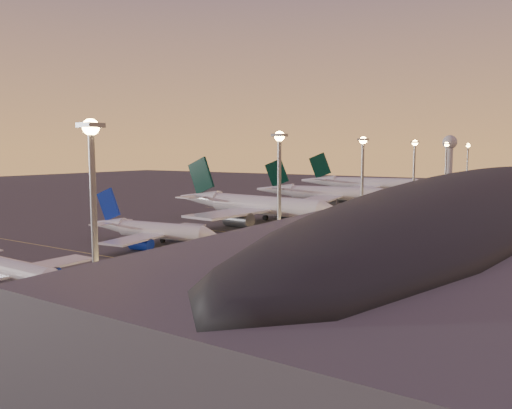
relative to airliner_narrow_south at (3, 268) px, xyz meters
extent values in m
plane|color=#454340|center=(-0.54, 30.28, -3.10)|extent=(700.00, 700.00, 0.00)
cylinder|color=silver|center=(2.91, -0.06, 0.06)|extent=(20.75, 3.92, 3.52)
cone|color=silver|center=(14.91, -0.29, 0.06)|extent=(3.40, 3.58, 3.52)
cube|color=silver|center=(1.91, -0.04, -0.56)|extent=(6.57, 29.76, 0.39)
cylinder|color=#1028A0|center=(2.70, 6.47, -1.75)|extent=(4.72, 2.73, 2.64)
cylinder|color=black|center=(11.59, -0.22, -2.40)|extent=(0.29, 0.29, 1.39)
cylinder|color=black|center=(11.59, -0.22, -2.60)|extent=(1.00, 0.64, 0.99)
cylinder|color=black|center=(1.29, 2.44, -2.40)|extent=(0.29, 0.29, 1.39)
cylinder|color=black|center=(1.29, 2.44, -2.60)|extent=(1.00, 0.64, 0.99)
cylinder|color=silver|center=(-3.20, 41.09, 0.42)|extent=(23.36, 6.78, 3.92)
cone|color=silver|center=(10.08, 42.77, 0.42)|extent=(4.18, 4.36, 3.92)
cone|color=silver|center=(-19.79, 38.99, 0.91)|extent=(10.82, 5.20, 3.92)
cube|color=silver|center=(-4.30, 40.95, -0.27)|extent=(10.78, 33.62, 0.43)
cylinder|color=#1028A0|center=(-4.48, 48.25, -1.60)|extent=(5.53, 3.57, 2.94)
cylinder|color=#1028A0|center=(-2.66, 33.83, -1.60)|extent=(5.53, 3.57, 2.94)
cube|color=#1028A0|center=(-19.28, 39.06, 5.99)|extent=(7.20, 1.48, 8.51)
cube|color=silver|center=(-18.54, 39.15, 1.49)|extent=(5.18, 12.27, 0.27)
cylinder|color=black|center=(6.40, 42.30, -2.32)|extent=(0.35, 0.35, 1.55)
cylinder|color=black|center=(6.40, 42.30, -2.55)|extent=(1.18, 0.82, 1.10)
cylinder|color=black|center=(-5.39, 43.58, -2.32)|extent=(0.35, 0.35, 1.55)
cylinder|color=black|center=(-5.39, 43.58, -2.55)|extent=(1.18, 0.82, 1.10)
cylinder|color=black|center=(-4.70, 38.13, -2.32)|extent=(0.35, 0.35, 1.55)
cylinder|color=black|center=(-4.70, 38.13, -2.55)|extent=(1.18, 0.82, 1.10)
cylinder|color=silver|center=(-2.30, 86.72, 2.30)|extent=(40.02, 9.23, 6.00)
cone|color=silver|center=(20.65, 84.84, 2.30)|extent=(6.87, 6.50, 6.00)
cone|color=silver|center=(-30.99, 89.08, 3.05)|extent=(18.34, 7.44, 6.00)
cube|color=silver|center=(-4.21, 86.88, 1.25)|extent=(16.22, 58.72, 0.66)
cylinder|color=slate|center=(-1.89, 99.49, -0.77)|extent=(9.29, 5.22, 4.50)
cylinder|color=slate|center=(-3.98, 74.07, -0.77)|extent=(9.29, 5.22, 4.50)
cube|color=black|center=(-30.09, 89.01, 10.80)|extent=(11.86, 1.87, 13.31)
cube|color=silver|center=(-28.82, 88.90, 3.95)|extent=(8.08, 21.32, 0.42)
cylinder|color=black|center=(14.30, 85.36, -1.90)|extent=(0.52, 0.52, 2.40)
cylinder|color=black|center=(14.30, 85.36, -2.26)|extent=(1.76, 1.18, 1.68)
cylinder|color=black|center=(-5.14, 91.17, -1.90)|extent=(0.52, 0.52, 2.40)
cylinder|color=black|center=(-5.14, 91.17, -2.26)|extent=(1.76, 1.18, 1.68)
cylinder|color=black|center=(-5.83, 82.80, -1.90)|extent=(0.52, 0.52, 2.40)
cylinder|color=black|center=(-5.83, 82.80, -2.26)|extent=(1.76, 1.18, 1.68)
cylinder|color=silver|center=(-4.27, 144.74, 1.95)|extent=(37.45, 11.80, 5.60)
cone|color=silver|center=(16.93, 148.39, 1.95)|extent=(6.84, 6.53, 5.60)
cone|color=silver|center=(-30.76, 140.18, 2.65)|extent=(17.43, 8.36, 5.60)
cube|color=silver|center=(-6.04, 144.44, 0.97)|extent=(19.78, 55.18, 0.62)
cylinder|color=slate|center=(-6.88, 156.38, -0.92)|extent=(8.95, 5.56, 4.20)
cylinder|color=slate|center=(-2.84, 132.90, -0.92)|extent=(8.95, 5.56, 4.20)
cube|color=black|center=(-29.94, 140.32, 9.88)|extent=(11.03, 2.70, 12.43)
cube|color=silver|center=(-28.76, 140.52, 3.49)|extent=(9.19, 20.22, 0.39)
cylinder|color=black|center=(11.06, 147.38, -1.98)|extent=(0.52, 0.52, 2.24)
cylinder|color=black|center=(11.06, 147.38, -2.31)|extent=(1.71, 1.23, 1.57)
cylinder|color=black|center=(-7.88, 148.10, -1.98)|extent=(0.52, 0.52, 2.24)
cylinder|color=black|center=(-7.88, 148.10, -2.31)|extent=(1.71, 1.23, 1.57)
cylinder|color=black|center=(-6.55, 140.37, -1.98)|extent=(0.52, 0.52, 2.24)
cylinder|color=black|center=(-6.55, 140.37, -2.31)|extent=(1.71, 1.23, 1.57)
cylinder|color=silver|center=(-7.79, 200.80, 2.59)|extent=(42.23, 10.54, 6.32)
cone|color=silver|center=(16.35, 203.27, 2.59)|extent=(7.35, 6.97, 6.32)
cone|color=silver|center=(-37.98, 197.72, 3.38)|extent=(19.42, 8.21, 6.32)
cube|color=silver|center=(-9.81, 200.60, 1.49)|extent=(18.29, 62.02, 0.70)
cylinder|color=slate|center=(-9.83, 214.11, -0.65)|extent=(9.87, 5.68, 4.74)
cylinder|color=slate|center=(-7.10, 187.36, -0.65)|extent=(9.87, 5.68, 4.74)
cube|color=black|center=(-37.04, 197.81, 11.55)|extent=(12.50, 2.21, 14.03)
cube|color=silver|center=(-35.70, 197.95, 4.33)|extent=(8.94, 22.57, 0.44)
cylinder|color=black|center=(9.67, 202.59, -1.83)|extent=(0.55, 0.55, 2.53)
cylinder|color=black|center=(9.67, 202.59, -2.21)|extent=(1.87, 1.28, 1.77)
cylinder|color=black|center=(-11.60, 204.86, -1.83)|extent=(0.55, 0.55, 2.53)
cylinder|color=black|center=(-11.60, 204.86, -2.21)|extent=(1.87, 1.28, 1.77)
cylinder|color=black|center=(-10.70, 196.06, -1.83)|extent=(0.55, 0.55, 2.53)
cylinder|color=black|center=(-10.70, 196.06, -2.21)|extent=(1.87, 1.28, 1.77)
cube|color=#505056|center=(61.46, 102.78, 2.90)|extent=(40.00, 255.00, 12.00)
ellipsoid|color=black|center=(61.46, 102.78, 8.90)|extent=(39.00, 253.00, 10.92)
cube|color=#F1B759|center=(41.26, 102.78, 1.90)|extent=(0.40, 244.80, 8.00)
cube|color=slate|center=(33.46, 0.28, 1.40)|extent=(16.00, 3.20, 3.00)
cylinder|color=gray|center=(25.46, 0.28, -0.90)|extent=(0.70, 0.70, 4.40)
cube|color=slate|center=(33.46, 40.28, 1.40)|extent=(16.00, 3.20, 3.00)
cylinder|color=gray|center=(25.46, 40.28, -0.90)|extent=(0.70, 0.70, 4.40)
cube|color=slate|center=(33.46, 85.28, 1.40)|extent=(16.00, 3.20, 3.00)
cylinder|color=gray|center=(25.46, 85.28, -0.90)|extent=(0.70, 0.70, 4.40)
cube|color=slate|center=(33.46, 142.28, 1.40)|extent=(16.00, 3.20, 3.00)
cylinder|color=gray|center=(25.46, 142.28, -0.90)|extent=(0.70, 0.70, 4.40)
cube|color=slate|center=(33.46, 198.28, 1.40)|extent=(16.00, 3.20, 3.00)
cylinder|color=gray|center=(25.46, 198.28, -0.90)|extent=(0.70, 0.70, 4.40)
cylinder|color=gray|center=(35.46, -9.72, 9.40)|extent=(0.70, 0.70, 25.00)
cube|color=gray|center=(35.46, -9.72, 22.10)|extent=(2.20, 2.20, 0.50)
sphere|color=#FFC05B|center=(35.46, -9.72, 21.90)|extent=(1.80, 1.80, 1.80)
cylinder|color=gray|center=(35.46, 30.28, 9.40)|extent=(0.70, 0.70, 25.00)
cube|color=gray|center=(35.46, 30.28, 22.10)|extent=(2.20, 2.20, 0.50)
sphere|color=#FFC05B|center=(35.46, 30.28, 21.90)|extent=(1.80, 1.80, 1.80)
cylinder|color=gray|center=(35.46, 70.28, 9.40)|extent=(0.70, 0.70, 25.00)
cube|color=gray|center=(35.46, 70.28, 22.10)|extent=(2.20, 2.20, 0.50)
sphere|color=#FFC05B|center=(35.46, 70.28, 21.90)|extent=(1.80, 1.80, 1.80)
cylinder|color=gray|center=(35.46, 115.28, 9.40)|extent=(0.70, 0.70, 25.00)
cube|color=gray|center=(35.46, 115.28, 22.10)|extent=(2.20, 2.20, 0.50)
sphere|color=#FFC05B|center=(35.46, 115.28, 21.90)|extent=(1.80, 1.80, 1.80)
cylinder|color=gray|center=(35.46, 160.28, 9.40)|extent=(0.70, 0.70, 25.00)
cube|color=gray|center=(35.46, 160.28, 22.10)|extent=(2.20, 2.20, 0.50)
sphere|color=#FFC05B|center=(35.46, 160.28, 21.90)|extent=(1.80, 1.80, 1.80)
cylinder|color=gray|center=(35.46, 205.28, 9.40)|extent=(0.70, 0.70, 25.00)
cube|color=gray|center=(35.46, 205.28, 22.10)|extent=(2.20, 2.20, 0.50)
sphere|color=#FFC05B|center=(35.46, 205.28, 21.90)|extent=(1.80, 1.80, 1.80)
cylinder|color=silver|center=(9.46, 290.28, 9.90)|extent=(4.40, 4.40, 26.00)
sphere|color=silver|center=(9.46, 290.28, 24.90)|extent=(9.00, 9.00, 9.00)
cube|color=#D8C659|center=(-0.54, 25.28, -3.09)|extent=(90.00, 0.36, 0.00)
cube|color=#D8C659|center=(-0.54, 65.28, -3.09)|extent=(90.00, 0.36, 0.00)
cube|color=#D8C659|center=(-0.54, 110.28, -3.09)|extent=(90.00, 0.36, 0.00)
cube|color=#D8C659|center=(-0.54, 165.28, -3.09)|extent=(90.00, 0.36, 0.00)
cube|color=#CB8600|center=(21.30, -2.17, -2.62)|extent=(2.43, 2.02, 0.95)
cube|color=slate|center=(19.87, -1.55, -2.75)|extent=(1.56, 1.52, 0.69)
cylinder|color=black|center=(22.28, -1.88, -2.90)|extent=(0.41, 0.29, 0.38)
cylinder|color=black|center=(21.76, -3.08, -2.90)|extent=(0.41, 0.29, 0.38)
cylinder|color=black|center=(20.84, -1.26, -2.90)|extent=(0.41, 0.29, 0.38)
cylinder|color=black|center=(20.33, -2.46, -2.90)|extent=(0.41, 0.29, 0.38)
cube|color=#CB8600|center=(28.60, -0.88, -2.54)|extent=(2.73, 2.06, 1.12)
cube|color=slate|center=(26.83, -1.32, -2.69)|extent=(1.70, 1.62, 0.81)
cylinder|color=black|center=(29.31, 0.08, -2.87)|extent=(0.48, 0.28, 0.45)
cylinder|color=black|center=(29.67, -1.40, -2.87)|extent=(0.48, 0.28, 0.45)
cylinder|color=black|center=(27.54, -0.37, -2.87)|extent=(0.48, 0.28, 0.45)
cylinder|color=black|center=(27.90, -1.84, -2.87)|extent=(0.48, 0.28, 0.45)
cube|color=#CB8600|center=(24.99, 35.38, -2.50)|extent=(2.61, 1.64, 1.19)
cube|color=slate|center=(23.05, 35.39, -2.66)|extent=(1.53, 1.42, 0.87)
cylinder|color=black|center=(25.97, 36.18, -2.86)|extent=(0.48, 0.20, 0.48)
cylinder|color=black|center=(25.96, 34.56, -2.86)|extent=(0.48, 0.20, 0.48)
cylinder|color=black|center=(24.03, 36.20, -2.86)|extent=(0.48, 0.20, 0.48)
cylinder|color=black|center=(24.01, 34.57, -2.86)|extent=(0.48, 0.20, 0.48)
camera|label=1|loc=(79.51, -45.27, 19.37)|focal=35.00mm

